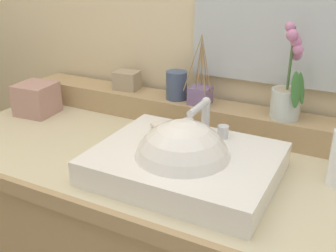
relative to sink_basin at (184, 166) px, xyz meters
name	(u,v)px	position (x,y,z in m)	size (l,w,h in m)	color
back_ledge	(190,112)	(-0.14, 0.35, 0.01)	(1.30, 0.13, 0.09)	tan
sink_basin	(184,166)	(0.00, 0.00, 0.00)	(0.48, 0.38, 0.29)	white
soap_bar	(161,125)	(-0.13, 0.11, 0.05)	(0.07, 0.04, 0.02)	silver
potted_plant	(288,92)	(0.19, 0.33, 0.14)	(0.11, 0.11, 0.29)	silver
tumbler_cup	(177,85)	(-0.19, 0.34, 0.10)	(0.07, 0.07, 0.10)	#41506F
reed_diffuser	(200,94)	(-0.10, 0.33, 0.09)	(0.09, 0.07, 0.23)	slate
trinket_box	(127,80)	(-0.41, 0.36, 0.09)	(0.09, 0.07, 0.07)	tan
tissue_box	(37,99)	(-0.69, 0.17, 0.03)	(0.13, 0.13, 0.12)	tan
mirror	(278,2)	(0.11, 0.42, 0.39)	(0.54, 0.02, 0.51)	silver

